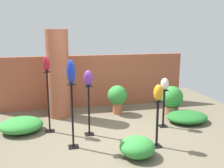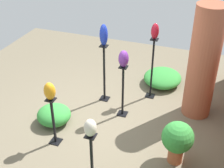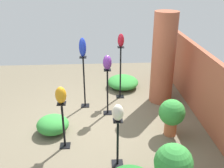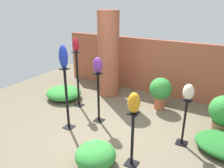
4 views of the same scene
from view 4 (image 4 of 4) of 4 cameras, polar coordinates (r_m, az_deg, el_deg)
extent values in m
plane|color=#6B604C|center=(4.54, -1.43, -12.56)|extent=(8.00, 8.00, 0.00)
cube|color=#9E5138|center=(6.25, 10.39, 4.44)|extent=(5.60, 0.12, 1.54)
cylinder|color=#9E5138|center=(5.94, -0.92, 7.70)|extent=(0.58, 0.58, 2.29)
cube|color=black|center=(3.82, 5.10, -20.00)|extent=(0.20, 0.20, 0.01)
cube|color=black|center=(3.53, 5.35, -14.25)|extent=(0.04, 0.04, 0.95)
cube|color=black|center=(3.28, 5.62, -7.57)|extent=(0.16, 0.16, 0.01)
cube|color=black|center=(4.44, 17.70, -14.44)|extent=(0.20, 0.20, 0.01)
cube|color=black|center=(4.20, 18.37, -9.47)|extent=(0.04, 0.04, 0.90)
cube|color=black|center=(4.01, 19.08, -3.95)|extent=(0.16, 0.16, 0.01)
cube|color=black|center=(4.95, -3.41, -9.44)|extent=(0.20, 0.20, 0.01)
cube|color=black|center=(4.69, -3.55, -3.62)|extent=(0.04, 0.04, 1.12)
cube|color=black|center=(4.49, -3.71, 2.78)|extent=(0.16, 0.16, 0.02)
cube|color=black|center=(4.79, -11.16, -10.93)|extent=(0.20, 0.20, 0.01)
cube|color=black|center=(4.49, -11.72, -3.95)|extent=(0.04, 0.04, 1.30)
cube|color=black|center=(4.27, -12.35, 3.89)|extent=(0.16, 0.16, 0.02)
cube|color=black|center=(5.67, -8.55, -5.47)|extent=(0.20, 0.20, 0.01)
cube|color=black|center=(5.40, -8.94, 1.10)|extent=(0.04, 0.04, 1.39)
cube|color=black|center=(5.21, -9.36, 8.24)|extent=(0.16, 0.16, 0.02)
ellipsoid|color=orange|center=(3.21, 5.73, -4.92)|extent=(0.19, 0.20, 0.32)
ellipsoid|color=beige|center=(3.95, 19.34, -1.98)|extent=(0.19, 0.19, 0.28)
ellipsoid|color=#6B2D8C|center=(4.44, -3.76, 4.93)|extent=(0.20, 0.20, 0.34)
ellipsoid|color=#192D9E|center=(4.20, -12.60, 6.97)|extent=(0.17, 0.17, 0.46)
ellipsoid|color=maroon|center=(5.18, -9.48, 10.13)|extent=(0.15, 0.16, 0.33)
cylinder|color=#936B4C|center=(5.03, 26.67, -9.92)|extent=(0.39, 0.39, 0.23)
cylinder|color=#B25B38|center=(5.53, 12.26, -4.80)|extent=(0.25, 0.25, 0.30)
sphere|color=#338C38|center=(5.38, 12.56, -1.19)|extent=(0.53, 0.53, 0.53)
ellipsoid|color=#338C38|center=(6.08, -12.49, -2.30)|extent=(0.97, 0.89, 0.32)
ellipsoid|color=#338C38|center=(3.70, -4.33, -18.01)|extent=(0.66, 0.67, 0.36)
camera|label=1|loc=(3.66, -90.04, -2.59)|focal=42.00mm
camera|label=2|loc=(5.89, 63.39, 24.43)|focal=50.00mm
camera|label=3|loc=(4.56, 77.39, 13.89)|focal=42.00mm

